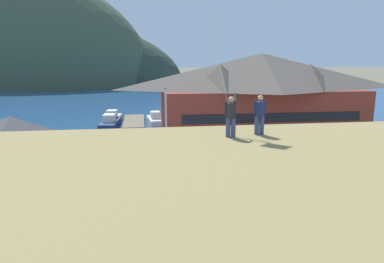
% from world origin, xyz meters
% --- Properties ---
extents(ground_plane, '(600.00, 600.00, 0.00)m').
position_xyz_m(ground_plane, '(0.00, 0.00, 0.00)').
color(ground_plane, '#66604C').
extents(parking_lot_pad, '(40.00, 20.00, 0.10)m').
position_xyz_m(parking_lot_pad, '(0.00, 5.00, 0.05)').
color(parking_lot_pad, gray).
rests_on(parking_lot_pad, ground).
extents(bay_water, '(360.00, 84.00, 0.03)m').
position_xyz_m(bay_water, '(0.00, 60.00, 0.01)').
color(bay_water, navy).
rests_on(bay_water, ground).
extents(far_hill_west_ridge, '(125.60, 48.93, 52.02)m').
position_xyz_m(far_hill_west_ridge, '(-49.94, 118.90, 0.00)').
color(far_hill_west_ridge, '#2D3D33').
rests_on(far_hill_west_ridge, ground).
extents(far_hill_east_peak, '(95.41, 45.88, 77.86)m').
position_xyz_m(far_hill_east_peak, '(-45.90, 113.55, 0.00)').
color(far_hill_east_peak, '#42513D').
rests_on(far_hill_east_peak, ground).
extents(harbor_lodge, '(27.06, 11.19, 11.02)m').
position_xyz_m(harbor_lodge, '(12.14, 22.46, 5.86)').
color(harbor_lodge, brown).
rests_on(harbor_lodge, ground).
extents(storage_shed_near_lot, '(7.70, 5.95, 5.79)m').
position_xyz_m(storage_shed_near_lot, '(-14.08, 8.84, 3.01)').
color(storage_shed_near_lot, '#474C56').
rests_on(storage_shed_near_lot, ground).
extents(wharf_dock, '(3.20, 11.70, 0.70)m').
position_xyz_m(wharf_dock, '(-4.47, 34.40, 0.35)').
color(wharf_dock, '#70604C').
rests_on(wharf_dock, ground).
extents(moored_boat_wharfside, '(2.87, 6.93, 2.16)m').
position_xyz_m(moored_boat_wharfside, '(-7.90, 36.40, 0.72)').
color(moored_boat_wharfside, '#A8A399').
rests_on(moored_boat_wharfside, ground).
extents(moored_boat_outer_mooring, '(2.59, 6.34, 2.16)m').
position_xyz_m(moored_boat_outer_mooring, '(-1.16, 34.06, 0.72)').
color(moored_boat_outer_mooring, silver).
rests_on(moored_boat_outer_mooring, ground).
extents(moored_boat_inner_slip, '(2.92, 7.51, 2.16)m').
position_xyz_m(moored_boat_inner_slip, '(-8.01, 32.26, 0.72)').
color(moored_boat_inner_slip, navy).
rests_on(moored_boat_inner_slip, ground).
extents(parked_car_front_row_red, '(4.33, 2.32, 1.82)m').
position_xyz_m(parked_car_front_row_red, '(11.83, 6.78, 1.06)').
color(parked_car_front_row_red, red).
rests_on(parked_car_front_row_red, parking_lot_pad).
extents(parked_car_lone_by_shed, '(4.26, 2.17, 1.82)m').
position_xyz_m(parked_car_lone_by_shed, '(10.06, 0.68, 1.06)').
color(parked_car_lone_by_shed, '#9EA3A8').
rests_on(parked_car_lone_by_shed, parking_lot_pad).
extents(parked_car_back_row_right, '(4.28, 2.22, 1.82)m').
position_xyz_m(parked_car_back_row_right, '(-12.07, 1.49, 1.06)').
color(parked_car_back_row_right, '#9EA3A8').
rests_on(parked_car_back_row_right, parking_lot_pad).
extents(parked_car_mid_row_near, '(4.36, 2.38, 1.82)m').
position_xyz_m(parked_car_mid_row_near, '(-9.08, 5.97, 1.06)').
color(parked_car_mid_row_near, slate).
rests_on(parked_car_mid_row_near, parking_lot_pad).
extents(parked_car_mid_row_far, '(4.31, 2.27, 1.82)m').
position_xyz_m(parked_car_mid_row_far, '(17.04, 6.49, 1.06)').
color(parked_car_mid_row_far, '#9EA3A8').
rests_on(parked_car_mid_row_far, parking_lot_pad).
extents(parked_car_corner_spot, '(4.22, 2.09, 1.82)m').
position_xyz_m(parked_car_corner_spot, '(-2.23, 7.47, 1.06)').
color(parked_car_corner_spot, silver).
rests_on(parked_car_corner_spot, parking_lot_pad).
extents(parking_light_pole, '(0.24, 0.78, 7.83)m').
position_xyz_m(parking_light_pole, '(-0.97, 10.55, 4.56)').
color(parking_light_pole, '#ADADB2').
rests_on(parking_light_pole, parking_lot_pad).
extents(person_kite_flyer, '(0.60, 0.62, 1.86)m').
position_xyz_m(person_kite_flyer, '(0.57, -7.86, 8.28)').
color(person_kite_flyer, '#384770').
rests_on(person_kite_flyer, grassy_hill_foreground).
extents(person_companion, '(0.55, 0.40, 1.74)m').
position_xyz_m(person_companion, '(1.94, -7.57, 8.27)').
color(person_companion, '#384770').
rests_on(person_companion, grassy_hill_foreground).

